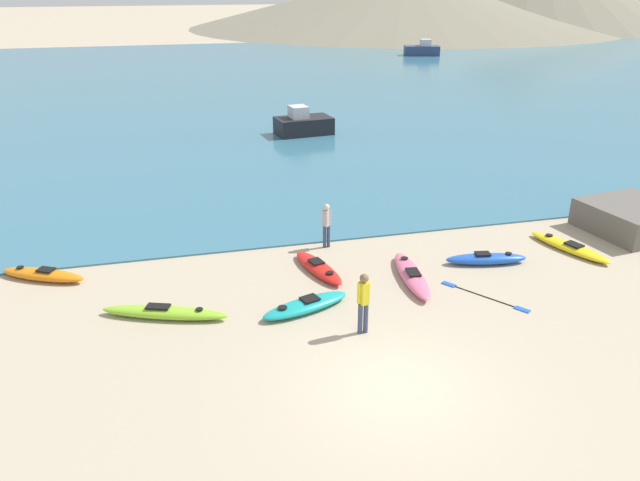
% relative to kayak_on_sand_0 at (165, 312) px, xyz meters
% --- Properties ---
extents(ground_plane, '(400.00, 400.00, 0.00)m').
position_rel_kayak_on_sand_0_xyz_m(ground_plane, '(5.01, -4.51, -0.16)').
color(ground_plane, tan).
extents(bay_water, '(160.00, 70.00, 0.06)m').
position_rel_kayak_on_sand_0_xyz_m(bay_water, '(5.01, 38.94, -0.13)').
color(bay_water, teal).
rests_on(bay_water, ground_plane).
extents(kayak_on_sand_0, '(3.51, 1.77, 0.36)m').
position_rel_kayak_on_sand_0_xyz_m(kayak_on_sand_0, '(0.00, 0.00, 0.00)').
color(kayak_on_sand_0, '#8CCC2D').
rests_on(kayak_on_sand_0, ground_plane).
extents(kayak_on_sand_1, '(1.05, 3.31, 0.36)m').
position_rel_kayak_on_sand_0_xyz_m(kayak_on_sand_1, '(7.40, 0.47, 0.00)').
color(kayak_on_sand_1, '#E5668C').
rests_on(kayak_on_sand_1, ground_plane).
extents(kayak_on_sand_2, '(2.75, 1.83, 0.38)m').
position_rel_kayak_on_sand_0_xyz_m(kayak_on_sand_2, '(-3.57, 3.31, 0.01)').
color(kayak_on_sand_2, orange).
rests_on(kayak_on_sand_2, ground_plane).
extents(kayak_on_sand_3, '(2.71, 1.07, 0.38)m').
position_rel_kayak_on_sand_0_xyz_m(kayak_on_sand_3, '(10.18, 0.97, 0.01)').
color(kayak_on_sand_3, blue).
rests_on(kayak_on_sand_3, ground_plane).
extents(kayak_on_sand_4, '(1.33, 2.80, 0.33)m').
position_rel_kayak_on_sand_0_xyz_m(kayak_on_sand_4, '(4.76, 1.74, -0.01)').
color(kayak_on_sand_4, red).
rests_on(kayak_on_sand_4, ground_plane).
extents(kayak_on_sand_5, '(2.79, 1.56, 0.35)m').
position_rel_kayak_on_sand_0_xyz_m(kayak_on_sand_5, '(3.82, -0.56, -0.00)').
color(kayak_on_sand_5, teal).
rests_on(kayak_on_sand_5, ground_plane).
extents(kayak_on_sand_6, '(1.65, 3.19, 0.30)m').
position_rel_kayak_on_sand_0_xyz_m(kayak_on_sand_6, '(13.44, 1.21, -0.03)').
color(kayak_on_sand_6, yellow).
rests_on(kayak_on_sand_6, ground_plane).
extents(person_near_foreground, '(0.34, 0.27, 1.70)m').
position_rel_kayak_on_sand_0_xyz_m(person_near_foreground, '(4.99, -2.08, 0.82)').
color(person_near_foreground, '#384260').
rests_on(person_near_foreground, ground_plane).
extents(person_near_waterline, '(0.32, 0.27, 1.56)m').
position_rel_kayak_on_sand_0_xyz_m(person_near_waterline, '(5.51, 3.55, 0.74)').
color(person_near_waterline, '#384260').
rests_on(person_near_waterline, ground_plane).
extents(moored_boat_1, '(4.32, 2.80, 1.79)m').
position_rel_kayak_on_sand_0_xyz_m(moored_boat_1, '(30.50, 54.21, 0.53)').
color(moored_boat_1, navy).
rests_on(moored_boat_1, bay_water).
extents(moored_boat_2, '(3.39, 2.24, 1.65)m').
position_rel_kayak_on_sand_0_xyz_m(moored_boat_2, '(8.41, 19.69, 0.48)').
color(moored_boat_2, black).
rests_on(moored_boat_2, bay_water).
extents(loose_paddle, '(1.72, 2.40, 0.03)m').
position_rel_kayak_on_sand_0_xyz_m(loose_paddle, '(9.03, -1.09, -0.14)').
color(loose_paddle, black).
rests_on(loose_paddle, ground_plane).
extents(shoreline_rock, '(3.47, 3.44, 1.01)m').
position_rel_kayak_on_sand_0_xyz_m(shoreline_rock, '(16.66, 2.19, 0.35)').
color(shoreline_rock, '#605B56').
rests_on(shoreline_rock, ground_plane).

